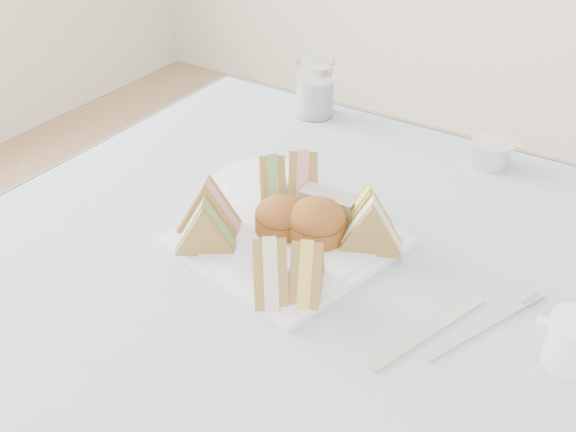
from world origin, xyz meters
The scene contains 19 objects.
tablecloth centered at (0.00, 0.00, 0.74)m, with size 1.02×1.02×0.01m, color #A9BBD4.
serving_plate centered at (-0.04, 0.04, 0.75)m, with size 0.27×0.27×0.01m, color white.
sandwich_fl_a centered at (-0.15, -0.01, 0.80)m, with size 0.09×0.04×0.08m, color olive, non-canonical shape.
sandwich_fl_b centered at (-0.12, -0.05, 0.80)m, with size 0.09×0.04×0.08m, color olive, non-canonical shape.
sandwich_fr_a centered at (0.04, -0.05, 0.80)m, with size 0.09×0.04×0.08m, color olive, non-canonical shape.
sandwich_fr_b centered at (0.00, -0.07, 0.80)m, with size 0.09×0.04×0.08m, color olive, non-canonical shape.
sandwich_bl_a centered at (-0.12, 0.12, 0.80)m, with size 0.08×0.04×0.08m, color olive, non-canonical shape.
sandwich_bl_b centered at (-0.08, 0.15, 0.80)m, with size 0.09×0.04×0.08m, color olive, non-canonical shape.
sandwich_br_a centered at (0.07, 0.08, 0.80)m, with size 0.09×0.04×0.08m, color olive, non-canonical shape.
sandwich_br_b centered at (0.04, 0.12, 0.79)m, with size 0.08×0.04×0.07m, color olive, non-canonical shape.
scone_left centered at (-0.06, 0.05, 0.78)m, with size 0.08×0.08×0.05m, color brown.
scone_right centered at (-0.01, 0.06, 0.79)m, with size 0.09×0.09×0.06m, color brown.
pastry_slice centered at (-0.02, 0.12, 0.78)m, with size 0.09×0.04×0.04m, color tan.
side_plate centered at (-0.17, 0.15, 0.75)m, with size 0.16×0.16×0.01m, color white.
water_glass centered at (-0.24, 0.44, 0.80)m, with size 0.07×0.07×0.11m, color white.
tea_strainer centered at (0.12, 0.43, 0.77)m, with size 0.07×0.07×0.04m, color silver.
knife centered at (0.21, -0.03, 0.75)m, with size 0.02×0.20×0.00m, color silver.
fork centered at (0.26, 0.01, 0.75)m, with size 0.01×0.18×0.00m, color silver.
creamer_jug centered at (0.37, 0.02, 0.78)m, with size 0.07×0.07×0.06m, color white.
Camera 1 is at (0.43, -0.69, 1.35)m, focal length 45.00 mm.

